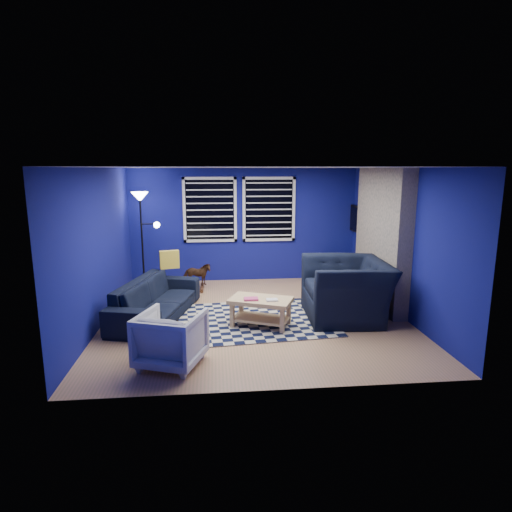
{
  "coord_description": "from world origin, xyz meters",
  "views": [
    {
      "loc": [
        -0.65,
        -6.93,
        2.48
      ],
      "look_at": [
        0.05,
        0.3,
        0.99
      ],
      "focal_mm": 30.0,
      "sensor_mm": 36.0,
      "label": 1
    }
  ],
  "objects_px": {
    "sofa": "(156,299)",
    "armchair_bent": "(171,339)",
    "armchair_big": "(346,289)",
    "coffee_table": "(261,306)",
    "floor_lamp": "(142,210)",
    "tv": "(359,220)",
    "rocking_horse": "(197,275)",
    "cabinet": "(332,270)"
  },
  "relations": [
    {
      "from": "sofa",
      "to": "armchair_bent",
      "type": "distance_m",
      "value": 1.9
    },
    {
      "from": "armchair_big",
      "to": "coffee_table",
      "type": "relative_size",
      "value": 1.36
    },
    {
      "from": "armchair_bent",
      "to": "floor_lamp",
      "type": "bearing_deg",
      "value": -56.68
    },
    {
      "from": "tv",
      "to": "armchair_bent",
      "type": "height_order",
      "value": "tv"
    },
    {
      "from": "sofa",
      "to": "armchair_bent",
      "type": "bearing_deg",
      "value": -152.38
    },
    {
      "from": "sofa",
      "to": "armchair_bent",
      "type": "relative_size",
      "value": 2.82
    },
    {
      "from": "armchair_bent",
      "to": "rocking_horse",
      "type": "height_order",
      "value": "armchair_bent"
    },
    {
      "from": "tv",
      "to": "coffee_table",
      "type": "relative_size",
      "value": 0.91
    },
    {
      "from": "cabinet",
      "to": "floor_lamp",
      "type": "height_order",
      "value": "floor_lamp"
    },
    {
      "from": "armchair_bent",
      "to": "rocking_horse",
      "type": "relative_size",
      "value": 1.35
    },
    {
      "from": "rocking_horse",
      "to": "coffee_table",
      "type": "height_order",
      "value": "rocking_horse"
    },
    {
      "from": "armchair_big",
      "to": "rocking_horse",
      "type": "relative_size",
      "value": 2.59
    },
    {
      "from": "tv",
      "to": "armchair_big",
      "type": "xyz_separation_m",
      "value": [
        -0.91,
        -2.18,
        -0.91
      ]
    },
    {
      "from": "rocking_horse",
      "to": "floor_lamp",
      "type": "xyz_separation_m",
      "value": [
        -1.08,
        0.16,
        1.34
      ]
    },
    {
      "from": "armchair_bent",
      "to": "rocking_horse",
      "type": "distance_m",
      "value": 3.53
    },
    {
      "from": "armchair_bent",
      "to": "sofa",
      "type": "bearing_deg",
      "value": -57.43
    },
    {
      "from": "sofa",
      "to": "cabinet",
      "type": "height_order",
      "value": "sofa"
    },
    {
      "from": "cabinet",
      "to": "rocking_horse",
      "type": "bearing_deg",
      "value": -173.91
    },
    {
      "from": "tv",
      "to": "floor_lamp",
      "type": "bearing_deg",
      "value": -179.37
    },
    {
      "from": "armchair_bent",
      "to": "coffee_table",
      "type": "xyz_separation_m",
      "value": [
        1.29,
        1.26,
        -0.02
      ]
    },
    {
      "from": "armchair_bent",
      "to": "floor_lamp",
      "type": "height_order",
      "value": "floor_lamp"
    },
    {
      "from": "coffee_table",
      "to": "cabinet",
      "type": "xyz_separation_m",
      "value": [
        1.87,
        2.55,
        -0.06
      ]
    },
    {
      "from": "armchair_big",
      "to": "coffee_table",
      "type": "bearing_deg",
      "value": -76.08
    },
    {
      "from": "tv",
      "to": "armchair_big",
      "type": "bearing_deg",
      "value": -112.73
    },
    {
      "from": "tv",
      "to": "armchair_big",
      "type": "distance_m",
      "value": 2.53
    },
    {
      "from": "rocking_horse",
      "to": "floor_lamp",
      "type": "height_order",
      "value": "floor_lamp"
    },
    {
      "from": "armchair_big",
      "to": "tv",
      "type": "bearing_deg",
      "value": 160.04
    },
    {
      "from": "cabinet",
      "to": "floor_lamp",
      "type": "distance_m",
      "value": 4.28
    },
    {
      "from": "coffee_table",
      "to": "floor_lamp",
      "type": "xyz_separation_m",
      "value": [
        -2.18,
        2.42,
        1.32
      ]
    },
    {
      "from": "sofa",
      "to": "armchair_big",
      "type": "distance_m",
      "value": 3.21
    },
    {
      "from": "tv",
      "to": "rocking_horse",
      "type": "relative_size",
      "value": 1.72
    },
    {
      "from": "armchair_bent",
      "to": "cabinet",
      "type": "bearing_deg",
      "value": -109.92
    },
    {
      "from": "coffee_table",
      "to": "armchair_bent",
      "type": "bearing_deg",
      "value": -135.6
    },
    {
      "from": "armchair_big",
      "to": "floor_lamp",
      "type": "bearing_deg",
      "value": -117.38
    },
    {
      "from": "armchair_bent",
      "to": "coffee_table",
      "type": "height_order",
      "value": "armchair_bent"
    },
    {
      "from": "cabinet",
      "to": "armchair_bent",
      "type": "bearing_deg",
      "value": -129.09
    },
    {
      "from": "rocking_horse",
      "to": "cabinet",
      "type": "xyz_separation_m",
      "value": [
        2.96,
        0.29,
        -0.04
      ]
    },
    {
      "from": "rocking_horse",
      "to": "coffee_table",
      "type": "bearing_deg",
      "value": -152.99
    },
    {
      "from": "coffee_table",
      "to": "cabinet",
      "type": "distance_m",
      "value": 3.16
    },
    {
      "from": "armchair_bent",
      "to": "floor_lamp",
      "type": "distance_m",
      "value": 4.0
    },
    {
      "from": "armchair_big",
      "to": "rocking_horse",
      "type": "xyz_separation_m",
      "value": [
        -2.58,
        1.97,
        -0.17
      ]
    },
    {
      "from": "armchair_bent",
      "to": "coffee_table",
      "type": "bearing_deg",
      "value": -115.88
    }
  ]
}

